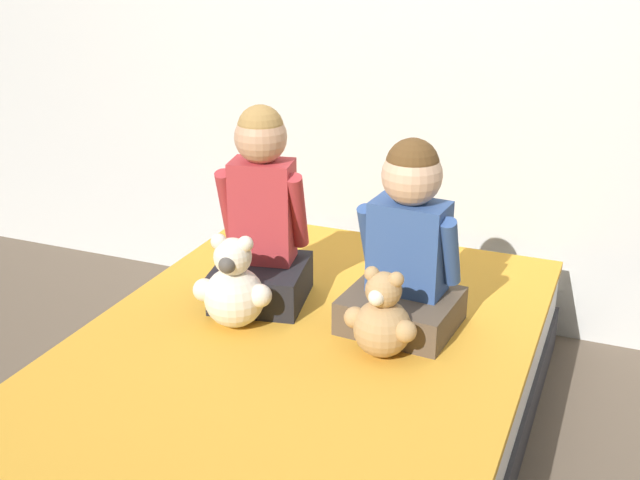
{
  "coord_description": "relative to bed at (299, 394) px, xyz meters",
  "views": [
    {
      "loc": [
        0.9,
        -2.01,
        1.6
      ],
      "look_at": [
        0.0,
        0.18,
        0.65
      ],
      "focal_mm": 45.0,
      "sensor_mm": 36.0,
      "label": 1
    }
  ],
  "objects": [
    {
      "name": "bed",
      "position": [
        0.0,
        0.0,
        0.0
      ],
      "size": [
        1.39,
        1.96,
        0.37
      ],
      "color": "#2D2D33",
      "rests_on": "ground_plane"
    },
    {
      "name": "child_on_right",
      "position": [
        0.26,
        0.26,
        0.46
      ],
      "size": [
        0.37,
        0.34,
        0.62
      ],
      "rotation": [
        0.0,
        0.0,
        -0.08
      ],
      "color": "brown",
      "rests_on": "bed"
    },
    {
      "name": "teddy_bear_held_by_left_child",
      "position": [
        -0.24,
        0.03,
        0.32
      ],
      "size": [
        0.26,
        0.2,
        0.31
      ],
      "rotation": [
        0.0,
        0.0,
        0.16
      ],
      "color": "silver",
      "rests_on": "bed"
    },
    {
      "name": "teddy_bear_held_by_right_child",
      "position": [
        0.26,
        0.03,
        0.31
      ],
      "size": [
        0.23,
        0.18,
        0.28
      ],
      "rotation": [
        0.0,
        0.0,
        -0.13
      ],
      "color": "tan",
      "rests_on": "bed"
    },
    {
      "name": "child_on_left",
      "position": [
        -0.24,
        0.26,
        0.48
      ],
      "size": [
        0.35,
        0.36,
        0.68
      ],
      "rotation": [
        0.0,
        0.0,
        0.19
      ],
      "color": "black",
      "rests_on": "bed"
    },
    {
      "name": "ground_plane",
      "position": [
        0.0,
        0.0,
        -0.18
      ],
      "size": [
        14.0,
        14.0,
        0.0
      ],
      "primitive_type": "plane",
      "color": "brown"
    },
    {
      "name": "wall_behind_bed",
      "position": [
        0.0,
        1.1,
        1.07
      ],
      "size": [
        8.0,
        0.06,
        2.5
      ],
      "color": "silver",
      "rests_on": "ground_plane"
    }
  ]
}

